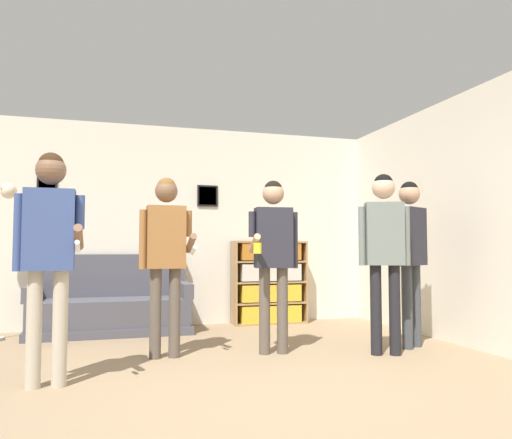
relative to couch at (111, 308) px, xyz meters
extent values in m
plane|color=#937A5B|center=(0.90, -3.33, -0.31)|extent=(20.00, 20.00, 0.00)
cube|color=silver|center=(0.90, 0.41, 1.04)|extent=(7.73, 0.06, 2.70)
cube|color=black|center=(-0.81, 0.37, 1.62)|extent=(0.24, 0.02, 0.31)
cube|color=gray|center=(-0.81, 0.36, 1.62)|extent=(0.20, 0.01, 0.26)
cube|color=black|center=(1.26, 0.37, 1.46)|extent=(0.28, 0.02, 0.29)
cube|color=gray|center=(1.26, 0.36, 1.46)|extent=(0.24, 0.01, 0.25)
cube|color=silver|center=(3.60, -1.47, 1.04)|extent=(0.06, 6.11, 2.70)
cube|color=#4C4C56|center=(0.00, -0.06, -0.26)|extent=(1.91, 0.80, 0.10)
cube|color=#4C4C56|center=(0.00, -0.06, -0.05)|extent=(1.85, 0.74, 0.32)
cube|color=#4C4C56|center=(0.00, 0.27, 0.38)|extent=(1.85, 0.14, 0.54)
cube|color=#4C4C56|center=(-0.89, -0.06, 0.20)|extent=(0.12, 0.74, 0.18)
cube|color=#4C4C56|center=(0.89, -0.06, 0.20)|extent=(0.12, 0.74, 0.18)
cube|color=#A87F51|center=(1.60, 0.19, 0.26)|extent=(0.02, 0.30, 1.13)
cube|color=#A87F51|center=(2.61, 0.19, 0.26)|extent=(0.02, 0.30, 1.13)
cube|color=#A87F51|center=(2.11, 0.33, 0.26)|extent=(1.03, 0.01, 1.13)
cube|color=#A87F51|center=(2.11, 0.19, -0.29)|extent=(0.98, 0.30, 0.02)
cube|color=#A87F51|center=(2.11, 0.19, 0.81)|extent=(0.98, 0.30, 0.02)
cube|color=#A87F51|center=(2.11, 0.19, -0.02)|extent=(0.98, 0.30, 0.02)
cube|color=#A87F51|center=(2.11, 0.19, 0.26)|extent=(0.98, 0.30, 0.02)
cube|color=#A87F51|center=(2.11, 0.19, 0.54)|extent=(0.98, 0.30, 0.02)
cube|color=gold|center=(2.11, 0.18, -0.17)|extent=(0.85, 0.26, 0.23)
cube|color=gold|center=(2.11, 0.18, 0.12)|extent=(0.85, 0.26, 0.23)
cube|color=beige|center=(2.11, 0.18, 0.40)|extent=(0.85, 0.26, 0.23)
cube|color=#B77023|center=(2.11, 0.18, 0.68)|extent=(0.85, 0.26, 0.23)
cylinder|color=#ADA89E|center=(-1.23, -0.15, 1.41)|extent=(0.02, 0.16, 0.02)
sphere|color=beige|center=(-1.16, -0.15, 1.38)|extent=(0.18, 0.18, 0.18)
cylinder|color=#B7AD99|center=(-0.56, -2.38, 0.13)|extent=(0.11, 0.11, 0.86)
cylinder|color=#B7AD99|center=(-0.38, -2.38, 0.13)|extent=(0.11, 0.11, 0.86)
cube|color=#384C84|center=(-0.47, -2.38, 0.86)|extent=(0.36, 0.20, 0.61)
sphere|color=brown|center=(-0.47, -2.38, 1.32)|extent=(0.22, 0.22, 0.22)
sphere|color=#382314|center=(-0.47, -2.38, 1.36)|extent=(0.19, 0.19, 0.19)
cylinder|color=#384C84|center=(-0.25, -2.38, 1.00)|extent=(0.07, 0.07, 0.26)
cylinder|color=brown|center=(-0.25, -2.52, 0.80)|extent=(0.07, 0.31, 0.19)
cylinder|color=white|center=(-0.25, -2.66, 0.74)|extent=(0.04, 0.14, 0.09)
cylinder|color=#384C84|center=(-0.68, -2.38, 0.84)|extent=(0.07, 0.07, 0.58)
cylinder|color=brown|center=(0.40, -1.61, 0.11)|extent=(0.11, 0.11, 0.84)
cylinder|color=brown|center=(0.58, -1.61, 0.11)|extent=(0.11, 0.11, 0.84)
cube|color=#936033|center=(0.49, -1.61, 0.83)|extent=(0.37, 0.21, 0.60)
sphere|color=brown|center=(0.49, -1.61, 1.27)|extent=(0.22, 0.22, 0.22)
sphere|color=brown|center=(0.49, -1.61, 1.31)|extent=(0.18, 0.18, 0.18)
cylinder|color=#936033|center=(0.70, -1.60, 0.96)|extent=(0.07, 0.07, 0.25)
cylinder|color=brown|center=(0.70, -1.74, 0.77)|extent=(0.07, 0.31, 0.19)
cylinder|color=white|center=(0.71, -1.88, 0.71)|extent=(0.04, 0.14, 0.09)
cylinder|color=#936033|center=(0.27, -1.61, 0.81)|extent=(0.07, 0.07, 0.56)
cylinder|color=brown|center=(1.44, -1.71, 0.11)|extent=(0.11, 0.11, 0.84)
cylinder|color=brown|center=(1.62, -1.73, 0.11)|extent=(0.11, 0.11, 0.84)
cube|color=#282833|center=(1.53, -1.72, 0.83)|extent=(0.38, 0.23, 0.59)
sphere|color=tan|center=(1.53, -1.72, 1.27)|extent=(0.22, 0.22, 0.22)
sphere|color=black|center=(1.53, -1.72, 1.31)|extent=(0.18, 0.18, 0.18)
cylinder|color=#282833|center=(1.75, -1.74, 0.81)|extent=(0.07, 0.07, 0.56)
cylinder|color=#282833|center=(1.32, -1.70, 0.96)|extent=(0.07, 0.07, 0.25)
cylinder|color=tan|center=(1.30, -1.84, 0.77)|extent=(0.09, 0.31, 0.19)
cylinder|color=yellow|center=(1.29, -1.98, 0.73)|extent=(0.08, 0.08, 0.10)
cylinder|color=black|center=(2.47, -2.05, 0.13)|extent=(0.11, 0.11, 0.87)
cylinder|color=black|center=(2.64, -2.11, 0.13)|extent=(0.11, 0.11, 0.87)
cube|color=slate|center=(2.56, -2.08, 0.87)|extent=(0.41, 0.31, 0.61)
sphere|color=#D1A889|center=(2.56, -2.08, 1.32)|extent=(0.22, 0.22, 0.22)
sphere|color=black|center=(2.56, -2.08, 1.36)|extent=(0.19, 0.19, 0.19)
cylinder|color=slate|center=(2.76, -2.16, 0.85)|extent=(0.07, 0.07, 0.58)
cylinder|color=slate|center=(2.36, -2.01, 0.85)|extent=(0.07, 0.07, 0.58)
cylinder|color=#3D4247|center=(2.93, -1.88, 0.12)|extent=(0.11, 0.11, 0.86)
cylinder|color=#3D4247|center=(3.09, -1.80, 0.12)|extent=(0.11, 0.11, 0.86)
cube|color=#282833|center=(3.01, -1.84, 0.85)|extent=(0.41, 0.35, 0.61)
sphere|color=tan|center=(3.01, -1.84, 1.30)|extent=(0.22, 0.22, 0.22)
sphere|color=black|center=(3.01, -1.84, 1.34)|extent=(0.19, 0.19, 0.19)
cylinder|color=#282833|center=(3.20, -1.74, 0.83)|extent=(0.07, 0.07, 0.57)
cylinder|color=#282833|center=(2.82, -1.94, 0.83)|extent=(0.07, 0.07, 0.57)
cylinder|color=brown|center=(-0.55, -0.69, -0.22)|extent=(0.07, 0.07, 0.17)
cylinder|color=brown|center=(-0.55, -0.69, -0.11)|extent=(0.03, 0.03, 0.07)
cylinder|color=yellow|center=(2.03, 0.19, 0.89)|extent=(0.08, 0.08, 0.12)
camera|label=1|loc=(-0.03, -6.42, 0.72)|focal=35.00mm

